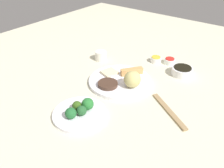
{
  "coord_description": "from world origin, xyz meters",
  "views": [
    {
      "loc": [
        -0.46,
        0.75,
        0.6
      ],
      "look_at": [
        0.04,
        0.1,
        0.06
      ],
      "focal_mm": 36.48,
      "sensor_mm": 36.0,
      "label": 1
    }
  ],
  "objects_px": {
    "broccoli_plate": "(80,114)",
    "chopsticks_pair": "(169,111)",
    "main_plate": "(120,81)",
    "sauce_ramekin_sweet_and_sour": "(170,61)",
    "teacup": "(101,56)",
    "sauce_ramekin_hot_mustard": "(156,60)",
    "soy_sauce_bowl": "(182,71)"
  },
  "relations": [
    {
      "from": "sauce_ramekin_hot_mustard",
      "to": "teacup",
      "type": "relative_size",
      "value": 0.91
    },
    {
      "from": "broccoli_plate",
      "to": "sauce_ramekin_hot_mustard",
      "type": "distance_m",
      "value": 0.57
    },
    {
      "from": "broccoli_plate",
      "to": "sauce_ramekin_hot_mustard",
      "type": "height_order",
      "value": "sauce_ramekin_hot_mustard"
    },
    {
      "from": "main_plate",
      "to": "chopsticks_pair",
      "type": "height_order",
      "value": "main_plate"
    },
    {
      "from": "broccoli_plate",
      "to": "sauce_ramekin_sweet_and_sour",
      "type": "height_order",
      "value": "sauce_ramekin_sweet_and_sour"
    },
    {
      "from": "sauce_ramekin_sweet_and_sour",
      "to": "chopsticks_pair",
      "type": "xyz_separation_m",
      "value": [
        -0.18,
        0.37,
        -0.01
      ]
    },
    {
      "from": "sauce_ramekin_hot_mustard",
      "to": "main_plate",
      "type": "bearing_deg",
      "value": 83.86
    },
    {
      "from": "broccoli_plate",
      "to": "main_plate",
      "type": "bearing_deg",
      "value": -87.18
    },
    {
      "from": "main_plate",
      "to": "sauce_ramekin_sweet_and_sour",
      "type": "xyz_separation_m",
      "value": [
        -0.1,
        -0.32,
        0.01
      ]
    },
    {
      "from": "teacup",
      "to": "chopsticks_pair",
      "type": "relative_size",
      "value": 0.28
    },
    {
      "from": "main_plate",
      "to": "teacup",
      "type": "xyz_separation_m",
      "value": [
        0.22,
        -0.12,
        0.02
      ]
    },
    {
      "from": "soy_sauce_bowl",
      "to": "teacup",
      "type": "xyz_separation_m",
      "value": [
        0.42,
        0.12,
        0.01
      ]
    },
    {
      "from": "main_plate",
      "to": "chopsticks_pair",
      "type": "bearing_deg",
      "value": 168.85
    },
    {
      "from": "broccoli_plate",
      "to": "sauce_ramekin_hot_mustard",
      "type": "bearing_deg",
      "value": -91.7
    },
    {
      "from": "main_plate",
      "to": "soy_sauce_bowl",
      "type": "height_order",
      "value": "soy_sauce_bowl"
    },
    {
      "from": "teacup",
      "to": "broccoli_plate",
      "type": "bearing_deg",
      "value": 120.03
    },
    {
      "from": "broccoli_plate",
      "to": "teacup",
      "type": "height_order",
      "value": "teacup"
    },
    {
      "from": "sauce_ramekin_hot_mustard",
      "to": "soy_sauce_bowl",
      "type": "bearing_deg",
      "value": 165.99
    },
    {
      "from": "broccoli_plate",
      "to": "soy_sauce_bowl",
      "type": "distance_m",
      "value": 0.56
    },
    {
      "from": "sauce_ramekin_hot_mustard",
      "to": "broccoli_plate",
      "type": "bearing_deg",
      "value": 88.3
    },
    {
      "from": "chopsticks_pair",
      "to": "broccoli_plate",
      "type": "bearing_deg",
      "value": 41.29
    },
    {
      "from": "teacup",
      "to": "sauce_ramekin_hot_mustard",
      "type": "bearing_deg",
      "value": -147.1
    },
    {
      "from": "chopsticks_pair",
      "to": "teacup",
      "type": "bearing_deg",
      "value": -19.79
    },
    {
      "from": "broccoli_plate",
      "to": "sauce_ramekin_sweet_and_sour",
      "type": "relative_size",
      "value": 3.6
    },
    {
      "from": "sauce_ramekin_hot_mustard",
      "to": "teacup",
      "type": "bearing_deg",
      "value": 32.9
    },
    {
      "from": "broccoli_plate",
      "to": "teacup",
      "type": "relative_size",
      "value": 3.26
    },
    {
      "from": "chopsticks_pair",
      "to": "soy_sauce_bowl",
      "type": "bearing_deg",
      "value": -75.75
    },
    {
      "from": "sauce_ramekin_sweet_and_sour",
      "to": "chopsticks_pair",
      "type": "bearing_deg",
      "value": 115.4
    },
    {
      "from": "broccoli_plate",
      "to": "chopsticks_pair",
      "type": "height_order",
      "value": "broccoli_plate"
    },
    {
      "from": "main_plate",
      "to": "broccoli_plate",
      "type": "distance_m",
      "value": 0.28
    },
    {
      "from": "main_plate",
      "to": "soy_sauce_bowl",
      "type": "bearing_deg",
      "value": -128.91
    },
    {
      "from": "main_plate",
      "to": "sauce_ramekin_sweet_and_sour",
      "type": "distance_m",
      "value": 0.33
    }
  ]
}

